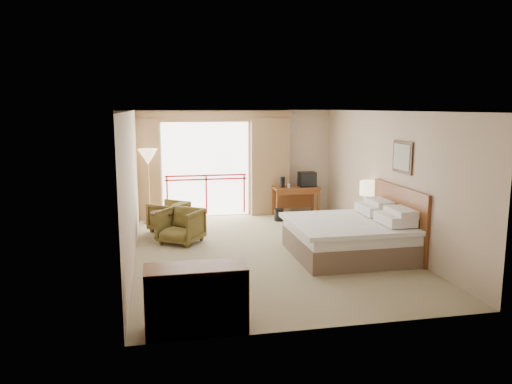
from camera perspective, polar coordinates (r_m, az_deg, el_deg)
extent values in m
plane|color=gray|center=(9.80, 1.18, -6.77)|extent=(7.00, 7.00, 0.00)
plane|color=white|center=(9.40, 1.24, 9.23)|extent=(7.00, 7.00, 0.00)
plane|color=#CCB297|center=(12.91, -2.24, 3.34)|extent=(5.00, 0.00, 5.00)
plane|color=#CCB297|center=(6.20, 8.41, -3.71)|extent=(5.00, 0.00, 5.00)
plane|color=#CCB297|center=(9.28, -14.02, 0.56)|extent=(0.00, 7.00, 7.00)
plane|color=#CCB297|center=(10.34, 14.85, 1.44)|extent=(0.00, 7.00, 7.00)
plane|color=white|center=(12.80, -5.76, 2.57)|extent=(2.40, 0.00, 2.40)
cube|color=#AE180E|center=(12.82, -5.73, 1.45)|extent=(2.09, 0.03, 0.04)
cube|color=#AE180E|center=(12.80, -5.74, 1.89)|extent=(2.09, 0.03, 0.04)
cube|color=#AE180E|center=(12.82, -10.10, -0.46)|extent=(0.04, 0.03, 1.00)
cube|color=#AE180E|center=(12.88, -5.70, -0.31)|extent=(0.04, 0.03, 1.00)
cube|color=#AE180E|center=(13.02, -1.36, -0.16)|extent=(0.04, 0.03, 1.00)
cube|color=#906C4B|center=(12.61, -13.18, 2.48)|extent=(1.00, 0.26, 2.50)
cube|color=#906C4B|center=(12.94, 1.59, 2.91)|extent=(1.00, 0.26, 2.50)
cube|color=#906C4B|center=(12.61, -5.81, 8.61)|extent=(4.40, 0.22, 0.28)
cube|color=silver|center=(13.08, 3.43, 7.81)|extent=(0.50, 0.04, 0.50)
cube|color=brown|center=(9.61, 10.50, -6.02)|extent=(2.05, 2.00, 0.40)
cube|color=white|center=(9.54, 10.55, -4.28)|extent=(2.01, 1.96, 0.22)
cube|color=white|center=(9.49, 10.30, -3.54)|extent=(2.09, 2.06, 0.08)
cube|color=white|center=(9.36, 15.62, -2.98)|extent=(0.50, 0.75, 0.18)
cube|color=white|center=(10.15, 13.31, -1.91)|extent=(0.50, 0.75, 0.18)
cube|color=white|center=(9.40, 16.36, -2.22)|extent=(0.40, 0.70, 0.14)
cube|color=white|center=(10.19, 14.00, -1.21)|extent=(0.40, 0.70, 0.14)
cube|color=brown|center=(9.92, 16.00, -3.06)|extent=(0.06, 2.10, 1.30)
cube|color=#32190C|center=(9.74, 16.41, 3.85)|extent=(0.03, 0.72, 0.60)
cube|color=silver|center=(9.73, 16.30, 3.85)|extent=(0.01, 0.60, 0.48)
cube|color=brown|center=(11.00, 12.71, -3.72)|extent=(0.40, 0.47, 0.54)
cylinder|color=tan|center=(10.97, 12.66, -2.06)|extent=(0.15, 0.15, 0.04)
cylinder|color=tan|center=(10.93, 12.70, -1.04)|extent=(0.03, 0.03, 0.40)
cylinder|color=#FFE5B2|center=(10.89, 12.75, 0.44)|extent=(0.37, 0.37, 0.31)
cube|color=black|center=(10.77, 12.85, -2.30)|extent=(0.21, 0.17, 0.08)
cube|color=brown|center=(12.79, 4.56, 0.49)|extent=(1.16, 0.56, 0.05)
cube|color=brown|center=(12.49, 2.50, -1.48)|extent=(0.06, 0.06, 0.72)
cube|color=brown|center=(12.78, 7.14, -1.28)|extent=(0.06, 0.06, 0.72)
cube|color=brown|center=(12.95, 1.97, -1.07)|extent=(0.06, 0.06, 0.72)
cube|color=brown|center=(13.24, 6.47, -0.89)|extent=(0.06, 0.06, 0.72)
cube|color=brown|center=(13.07, 4.25, -0.65)|extent=(1.07, 0.03, 0.53)
cube|color=brown|center=(12.56, 4.88, -0.04)|extent=(1.07, 0.03, 0.12)
cube|color=black|center=(12.84, 5.86, 1.46)|extent=(0.42, 0.33, 0.38)
cube|color=black|center=(12.69, 6.08, 1.35)|extent=(0.38, 0.02, 0.31)
cylinder|color=black|center=(12.67, 3.05, 1.13)|extent=(0.16, 0.16, 0.27)
cylinder|color=white|center=(12.68, 3.76, 0.73)|extent=(0.07, 0.07, 0.10)
cylinder|color=black|center=(12.33, 2.64, -2.62)|extent=(0.30, 0.30, 0.30)
imported|color=#4D401B|center=(11.51, -9.89, -4.41)|extent=(1.03, 1.03, 0.68)
imported|color=#4D401B|center=(10.49, -8.50, -5.77)|extent=(1.08, 1.08, 0.72)
cylinder|color=#32190C|center=(10.77, -10.65, -2.37)|extent=(0.53, 0.53, 0.04)
cylinder|color=#32190C|center=(10.83, -10.60, -3.79)|extent=(0.06, 0.06, 0.53)
cylinder|color=#32190C|center=(10.89, -10.56, -5.13)|extent=(0.38, 0.38, 0.03)
imported|color=white|center=(10.76, -10.65, -2.26)|extent=(0.25, 0.26, 0.02)
cylinder|color=tan|center=(12.35, -12.00, -3.44)|extent=(0.29, 0.29, 0.03)
cylinder|color=tan|center=(12.20, -12.13, 0.06)|extent=(0.03, 0.03, 1.56)
cone|color=#FFE5B2|center=(12.10, -12.27, 3.96)|extent=(0.46, 0.46, 0.36)
cube|color=brown|center=(6.39, -6.86, -12.00)|extent=(1.26, 0.52, 0.84)
cube|color=#32190C|center=(6.15, -6.65, -12.89)|extent=(1.15, 0.02, 0.73)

